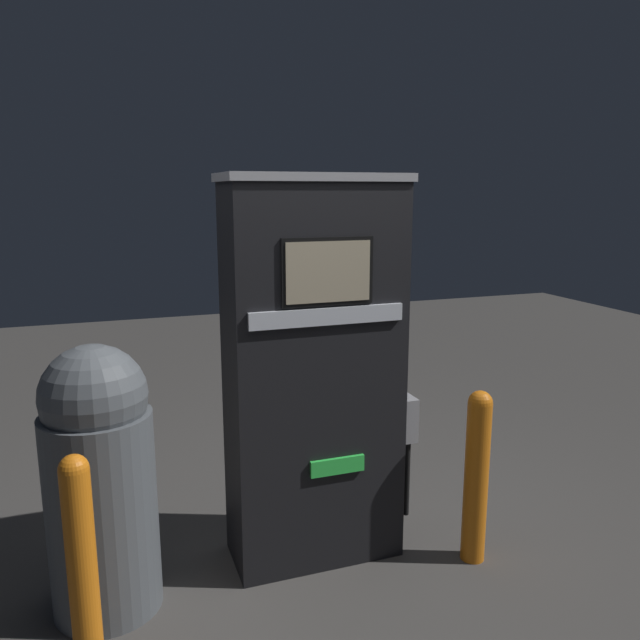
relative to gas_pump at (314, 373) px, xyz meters
The scene contains 5 objects.
ground_plane 1.02m from the gas_pump, 90.82° to the right, with size 14.00×14.00×0.00m, color #423F3D.
gas_pump is the anchor object (origin of this frame).
safety_bollard 0.99m from the gas_pump, 24.60° to the right, with size 0.13×0.13×0.93m.
trash_bin 1.13m from the gas_pump, behind, with size 0.49×0.49×1.27m.
safety_bollard_far 1.36m from the gas_pump, 155.53° to the right, with size 0.12×0.12×0.94m.
Camera 1 is at (-1.00, -2.70, 1.92)m, focal length 35.00 mm.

